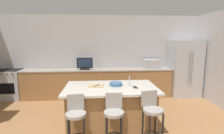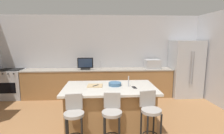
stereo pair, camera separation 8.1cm
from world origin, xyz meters
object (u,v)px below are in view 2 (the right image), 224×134
(kitchen_island, at_px, (110,107))
(microwave, at_px, (152,64))
(tv_monitor, at_px, (85,64))
(fruit_bowl, at_px, (115,84))
(tv_remote, at_px, (96,86))
(range_oven, at_px, (12,84))
(cell_phone, at_px, (134,87))
(bar_stool_left, at_px, (74,118))
(bar_stool_center, at_px, (112,117))
(bar_stool_right, at_px, (150,115))
(cutting_board, at_px, (95,86))
(refrigerator, at_px, (185,69))

(kitchen_island, distance_m, microwave, 2.63)
(kitchen_island, height_order, tv_monitor, tv_monitor)
(fruit_bowl, bearing_deg, tv_remote, -175.70)
(range_oven, xyz_separation_m, cell_phone, (3.53, -2.17, 0.45))
(bar_stool_left, distance_m, bar_stool_center, 0.64)
(kitchen_island, bearing_deg, cell_phone, -10.75)
(bar_stool_right, height_order, cutting_board, bar_stool_right)
(kitchen_island, relative_size, cell_phone, 12.61)
(microwave, bearing_deg, cutting_board, -132.13)
(cell_phone, bearing_deg, bar_stool_left, -161.61)
(bar_stool_right, bearing_deg, bar_stool_left, 166.48)
(bar_stool_left, bearing_deg, cell_phone, 21.31)
(fruit_bowl, bearing_deg, kitchen_island, -144.71)
(cutting_board, bearing_deg, range_oven, 143.75)
(cutting_board, bearing_deg, refrigerator, 33.66)
(kitchen_island, relative_size, fruit_bowl, 7.01)
(bar_stool_right, distance_m, tv_remote, 1.27)
(microwave, bearing_deg, kitchen_island, -125.89)
(bar_stool_center, xyz_separation_m, cell_phone, (0.49, 0.62, 0.33))
(range_oven, xyz_separation_m, tv_remote, (2.75, -2.03, 0.45))
(microwave, relative_size, bar_stool_left, 0.50)
(range_oven, relative_size, cell_phone, 6.26)
(kitchen_island, height_order, tv_remote, tv_remote)
(kitchen_island, relative_size, microwave, 3.94)
(kitchen_island, distance_m, refrigerator, 3.31)
(cutting_board, bearing_deg, bar_stool_right, -39.85)
(cell_phone, xyz_separation_m, tv_remote, (-0.78, 0.14, 0.01))
(fruit_bowl, bearing_deg, bar_stool_right, -56.15)
(bar_stool_left, height_order, cutting_board, bar_stool_left)
(refrigerator, bearing_deg, cutting_board, -146.34)
(refrigerator, bearing_deg, cell_phone, -134.97)
(fruit_bowl, xyz_separation_m, tv_remote, (-0.40, -0.03, -0.02))
(range_oven, height_order, cell_phone, range_oven)
(cell_phone, bearing_deg, bar_stool_center, -137.58)
(kitchen_island, height_order, fruit_bowl, fruit_bowl)
(cell_phone, bearing_deg, kitchen_island, 160.05)
(bar_stool_right, relative_size, cell_phone, 6.70)
(range_oven, height_order, microwave, microwave)
(tv_monitor, xyz_separation_m, cutting_board, (0.38, -1.95, -0.17))
(tv_monitor, bearing_deg, cutting_board, -79.06)
(refrigerator, bearing_deg, bar_stool_left, -140.19)
(fruit_bowl, distance_m, cutting_board, 0.42)
(cell_phone, xyz_separation_m, cutting_board, (-0.80, 0.17, 0.01))
(bar_stool_left, distance_m, cutting_board, 0.90)
(microwave, xyz_separation_m, cell_phone, (-1.01, -2.17, -0.15))
(fruit_bowl, relative_size, tv_remote, 1.59)
(fruit_bowl, relative_size, cell_phone, 1.80)
(bar_stool_left, relative_size, bar_stool_center, 0.98)
(range_oven, distance_m, cutting_board, 3.41)
(cutting_board, bearing_deg, tv_monitor, 100.94)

